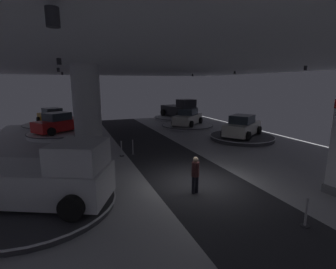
{
  "coord_description": "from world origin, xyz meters",
  "views": [
    {
      "loc": [
        -5.34,
        -9.61,
        4.57
      ],
      "look_at": [
        0.25,
        4.6,
        1.4
      ],
      "focal_mm": 26.49,
      "sensor_mm": 36.0,
      "label": 1
    }
  ],
  "objects_px": {
    "column_left": "(88,118)",
    "display_platform_far_left": "(60,134)",
    "pickup_truck_near_left": "(44,178)",
    "display_car_far_left": "(59,123)",
    "display_car_mid_right": "(242,126)",
    "pickup_truck_deep_right": "(180,110)",
    "display_platform_near_left": "(39,204)",
    "display_platform_mid_right": "(242,137)",
    "visitor_walking_near": "(195,173)",
    "display_platform_far_right": "(187,126)",
    "display_platform_deep_right": "(178,118)",
    "display_platform_deep_left": "(53,125)",
    "display_car_deep_left": "(52,117)",
    "display_car_far_right": "(188,118)"
  },
  "relations": [
    {
      "from": "pickup_truck_near_left",
      "to": "display_platform_far_right",
      "type": "bearing_deg",
      "value": 47.97
    },
    {
      "from": "display_platform_near_left",
      "to": "display_platform_mid_right",
      "type": "xyz_separation_m",
      "value": [
        14.37,
        6.65,
        0.04
      ]
    },
    {
      "from": "column_left",
      "to": "display_platform_near_left",
      "type": "xyz_separation_m",
      "value": [
        -2.19,
        -3.93,
        -2.61
      ]
    },
    {
      "from": "display_platform_near_left",
      "to": "display_platform_far_left",
      "type": "bearing_deg",
      "value": 88.54
    },
    {
      "from": "display_car_deep_left",
      "to": "display_car_far_left",
      "type": "relative_size",
      "value": 1.03
    },
    {
      "from": "display_platform_deep_left",
      "to": "display_platform_far_right",
      "type": "xyz_separation_m",
      "value": [
        13.44,
        -5.86,
        -0.02
      ]
    },
    {
      "from": "pickup_truck_deep_right",
      "to": "visitor_walking_near",
      "type": "bearing_deg",
      "value": -112.35
    },
    {
      "from": "display_platform_mid_right",
      "to": "visitor_walking_near",
      "type": "relative_size",
      "value": 3.26
    },
    {
      "from": "display_platform_far_right",
      "to": "display_platform_near_left",
      "type": "relative_size",
      "value": 0.96
    },
    {
      "from": "pickup_truck_deep_right",
      "to": "display_car_far_left",
      "type": "bearing_deg",
      "value": -159.08
    },
    {
      "from": "display_platform_deep_left",
      "to": "pickup_truck_near_left",
      "type": "distance_m",
      "value": 19.87
    },
    {
      "from": "display_platform_far_left",
      "to": "pickup_truck_near_left",
      "type": "height_order",
      "value": "pickup_truck_near_left"
    },
    {
      "from": "display_car_far_left",
      "to": "display_car_deep_left",
      "type": "bearing_deg",
      "value": 98.43
    },
    {
      "from": "display_car_deep_left",
      "to": "pickup_truck_near_left",
      "type": "relative_size",
      "value": 0.8
    },
    {
      "from": "display_platform_mid_right",
      "to": "display_platform_deep_right",
      "type": "bearing_deg",
      "value": 90.66
    },
    {
      "from": "pickup_truck_near_left",
      "to": "display_platform_mid_right",
      "type": "xyz_separation_m",
      "value": [
        14.08,
        6.79,
        -1.0
      ]
    },
    {
      "from": "visitor_walking_near",
      "to": "display_car_deep_left",
      "type": "bearing_deg",
      "value": 107.67
    },
    {
      "from": "column_left",
      "to": "visitor_walking_near",
      "type": "xyz_separation_m",
      "value": [
        3.84,
        -4.96,
        -1.84
      ]
    },
    {
      "from": "display_car_far_left",
      "to": "display_car_mid_right",
      "type": "height_order",
      "value": "display_car_far_left"
    },
    {
      "from": "display_platform_near_left",
      "to": "display_car_mid_right",
      "type": "distance_m",
      "value": 15.83
    },
    {
      "from": "display_platform_deep_left",
      "to": "display_platform_deep_right",
      "type": "height_order",
      "value": "display_platform_deep_right"
    },
    {
      "from": "column_left",
      "to": "pickup_truck_near_left",
      "type": "relative_size",
      "value": 0.97
    },
    {
      "from": "display_platform_deep_left",
      "to": "visitor_walking_near",
      "type": "relative_size",
      "value": 3.75
    },
    {
      "from": "display_platform_far_left",
      "to": "column_left",
      "type": "bearing_deg",
      "value": -79.38
    },
    {
      "from": "display_car_far_right",
      "to": "display_car_deep_left",
      "type": "bearing_deg",
      "value": 156.64
    },
    {
      "from": "display_platform_near_left",
      "to": "display_platform_mid_right",
      "type": "distance_m",
      "value": 15.83
    },
    {
      "from": "display_platform_far_left",
      "to": "visitor_walking_near",
      "type": "relative_size",
      "value": 3.4
    },
    {
      "from": "display_car_deep_left",
      "to": "display_platform_far_right",
      "type": "distance_m",
      "value": 14.67
    },
    {
      "from": "display_platform_far_right",
      "to": "visitor_walking_near",
      "type": "height_order",
      "value": "visitor_walking_near"
    },
    {
      "from": "display_car_far_left",
      "to": "display_platform_mid_right",
      "type": "relative_size",
      "value": 0.86
    },
    {
      "from": "display_platform_far_right",
      "to": "display_car_mid_right",
      "type": "bearing_deg",
      "value": -78.47
    },
    {
      "from": "pickup_truck_deep_right",
      "to": "display_platform_mid_right",
      "type": "bearing_deg",
      "value": -89.6
    },
    {
      "from": "display_platform_deep_left",
      "to": "display_car_far_right",
      "type": "height_order",
      "value": "display_car_far_right"
    },
    {
      "from": "display_car_far_left",
      "to": "pickup_truck_near_left",
      "type": "height_order",
      "value": "pickup_truck_near_left"
    },
    {
      "from": "display_platform_near_left",
      "to": "pickup_truck_near_left",
      "type": "xyz_separation_m",
      "value": [
        0.29,
        -0.14,
        1.04
      ]
    },
    {
      "from": "pickup_truck_near_left",
      "to": "display_platform_mid_right",
      "type": "height_order",
      "value": "pickup_truck_near_left"
    },
    {
      "from": "column_left",
      "to": "display_platform_deep_right",
      "type": "xyz_separation_m",
      "value": [
        12.04,
        15.42,
        -2.57
      ]
    },
    {
      "from": "display_car_far_left",
      "to": "display_platform_near_left",
      "type": "bearing_deg",
      "value": -91.36
    },
    {
      "from": "display_car_deep_left",
      "to": "display_platform_far_left",
      "type": "distance_m",
      "value": 6.06
    },
    {
      "from": "display_car_far_left",
      "to": "display_platform_far_right",
      "type": "bearing_deg",
      "value": 0.54
    },
    {
      "from": "pickup_truck_deep_right",
      "to": "pickup_truck_near_left",
      "type": "height_order",
      "value": "pickup_truck_deep_right"
    },
    {
      "from": "display_platform_mid_right",
      "to": "display_car_mid_right",
      "type": "height_order",
      "value": "display_car_mid_right"
    },
    {
      "from": "display_platform_mid_right",
      "to": "visitor_walking_near",
      "type": "height_order",
      "value": "visitor_walking_near"
    },
    {
      "from": "column_left",
      "to": "display_platform_far_left",
      "type": "relative_size",
      "value": 1.02
    },
    {
      "from": "pickup_truck_deep_right",
      "to": "display_platform_near_left",
      "type": "height_order",
      "value": "pickup_truck_deep_right"
    },
    {
      "from": "display_platform_deep_right",
      "to": "visitor_walking_near",
      "type": "height_order",
      "value": "visitor_walking_near"
    },
    {
      "from": "visitor_walking_near",
      "to": "display_platform_far_left",
      "type": "bearing_deg",
      "value": 111.06
    },
    {
      "from": "column_left",
      "to": "display_platform_mid_right",
      "type": "distance_m",
      "value": 12.74
    },
    {
      "from": "display_platform_far_right",
      "to": "display_platform_near_left",
      "type": "bearing_deg",
      "value": -132.97
    },
    {
      "from": "display_car_far_left",
      "to": "display_platform_near_left",
      "type": "height_order",
      "value": "display_car_far_left"
    }
  ]
}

